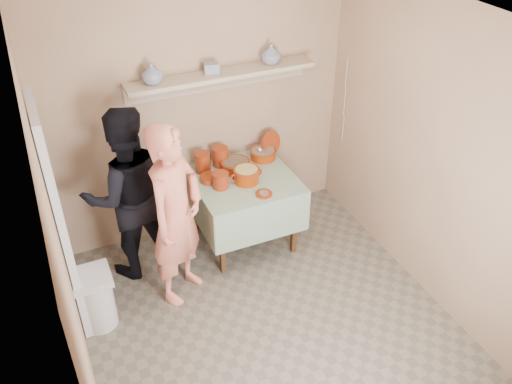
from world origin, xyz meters
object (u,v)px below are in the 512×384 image
person_cook (176,216)px  person_helper (128,195)px  trash_bin (96,299)px  cazuela_rice (246,174)px  serving_table (243,188)px

person_cook → person_helper: 0.58m
person_cook → person_helper: bearing=81.1°
person_helper → trash_bin: bearing=49.6°
trash_bin → person_helper: bearing=50.7°
person_cook → cazuela_rice: bearing=-15.3°
person_cook → person_helper: person_cook is taller
person_helper → cazuela_rice: 1.12m
person_helper → trash_bin: person_helper is taller
person_helper → serving_table: person_helper is taller
serving_table → trash_bin: 1.72m
person_helper → trash_bin: size_ratio=3.03×
serving_table → cazuela_rice: size_ratio=2.95×
person_cook → serving_table: size_ratio=1.76×
serving_table → cazuela_rice: 0.22m
person_helper → cazuela_rice: (1.11, -0.12, -0.00)m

